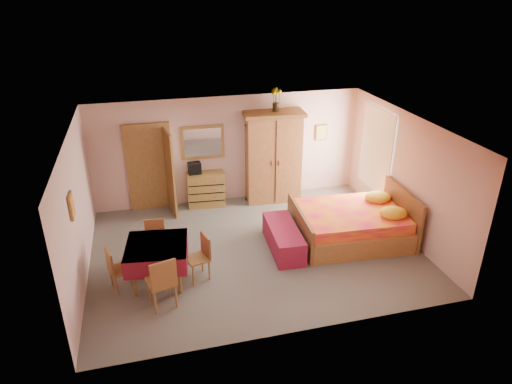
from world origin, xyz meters
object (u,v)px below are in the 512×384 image
object	(u,v)px
chest_of_drawers	(206,189)
chair_west	(121,268)
bed	(351,216)
chair_east	(197,258)
chair_south	(161,281)
wardrobe	(273,157)
sunflower_vase	(276,100)
chair_north	(155,242)
stereo	(195,168)
floor_lamp	(250,163)
wall_mirror	(203,142)
bench	(283,238)
dining_table	(158,263)

from	to	relation	value
chest_of_drawers	chair_west	distance (m)	3.52
bed	chair_west	world-z (taller)	bed
chair_east	chair_south	bearing A→B (deg)	116.53
wardrobe	chair_east	xyz separation A→B (m)	(-2.28, -2.89, -0.69)
sunflower_vase	wardrobe	bearing A→B (deg)	-151.22
chest_of_drawers	chair_north	distance (m)	2.56
chair_south	chair_north	xyz separation A→B (m)	(-0.02, 1.37, -0.07)
stereo	chair_west	world-z (taller)	stereo
chair_south	chair_east	distance (m)	0.92
stereo	chest_of_drawers	bearing A→B (deg)	-13.49
stereo	floor_lamp	size ratio (longest dim) A/B	0.15
wall_mirror	chair_west	size ratio (longest dim) A/B	1.23
floor_lamp	chair_east	world-z (taller)	floor_lamp
bed	chair_west	distance (m)	4.71
chest_of_drawers	floor_lamp	bearing A→B (deg)	6.97
wardrobe	bench	size ratio (longest dim) A/B	1.50
wardrobe	bench	bearing A→B (deg)	-96.42
chair_east	floor_lamp	bearing A→B (deg)	-45.18
chest_of_drawers	chair_east	distance (m)	3.01
wall_mirror	dining_table	bearing A→B (deg)	-111.20
chair_north	chair_south	bearing A→B (deg)	96.80
stereo	bed	bearing A→B (deg)	-38.98
chair_north	chair_west	distance (m)	0.97
bed	chair_south	xyz separation A→B (m)	(-4.01, -1.24, -0.05)
stereo	floor_lamp	xyz separation A→B (m)	(1.35, -0.02, -0.00)
wall_mirror	floor_lamp	xyz separation A→B (m)	(1.11, -0.17, -0.58)
dining_table	wall_mirror	bearing A→B (deg)	66.93
chair_west	wall_mirror	bearing A→B (deg)	130.40
dining_table	chair_east	world-z (taller)	chair_east
floor_lamp	bed	xyz separation A→B (m)	(1.59, -2.36, -0.43)
chest_of_drawers	bench	bearing A→B (deg)	-58.41
bed	dining_table	xyz separation A→B (m)	(-4.01, -0.56, -0.14)
bed	chair_south	size ratio (longest dim) A/B	2.39
wall_mirror	sunflower_vase	world-z (taller)	sunflower_vase
chest_of_drawers	bed	xyz separation A→B (m)	(2.70, -2.32, 0.12)
wall_mirror	sunflower_vase	xyz separation A→B (m)	(1.71, -0.24, 0.96)
wardrobe	chair_north	xyz separation A→B (m)	(-2.99, -2.13, -0.70)
chair_south	chair_east	xyz separation A→B (m)	(0.69, 0.61, -0.06)
floor_lamp	sunflower_vase	world-z (taller)	sunflower_vase
wall_mirror	dining_table	size ratio (longest dim) A/B	0.95
chair_west	dining_table	bearing A→B (deg)	75.92
sunflower_vase	dining_table	size ratio (longest dim) A/B	0.51
bed	floor_lamp	bearing A→B (deg)	127.84
stereo	chair_east	bearing A→B (deg)	-97.17
floor_lamp	bed	size ratio (longest dim) A/B	0.84
chair_south	wardrobe	bearing A→B (deg)	35.32
chair_east	chest_of_drawers	bearing A→B (deg)	-27.05
wall_mirror	chair_west	distance (m)	3.87
chair_north	chair_east	size ratio (longest dim) A/B	0.98
chest_of_drawers	wardrobe	world-z (taller)	wardrobe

